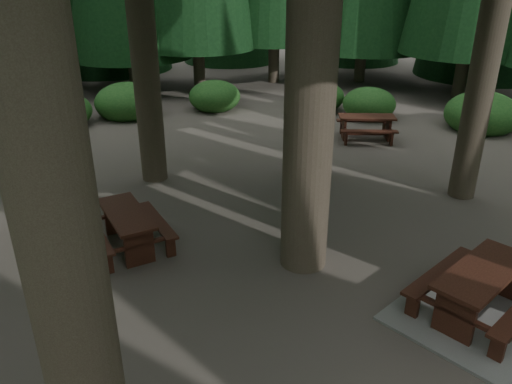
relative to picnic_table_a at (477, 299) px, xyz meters
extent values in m
plane|color=#544B44|center=(-2.87, 1.98, -0.30)|extent=(80.00, 80.00, 0.00)
cube|color=gray|center=(0.00, 0.00, -0.27)|extent=(3.18, 3.00, 0.05)
cube|color=#361710|center=(0.00, 0.00, 0.52)|extent=(2.08, 1.59, 0.07)
cube|color=#361710|center=(-0.31, 0.58, 0.19)|extent=(1.86, 1.16, 0.05)
cube|color=#361710|center=(-0.69, -0.37, 0.09)|extent=(0.36, 0.57, 0.78)
cube|color=#361710|center=(-0.69, -0.37, 0.16)|extent=(0.82, 1.43, 0.07)
cube|color=#361710|center=(0.69, 0.37, 0.09)|extent=(0.36, 0.57, 0.78)
cube|color=#361710|center=(0.69, 0.37, 0.16)|extent=(0.82, 1.43, 0.07)
cube|color=#361710|center=(0.00, 0.00, -0.10)|extent=(1.48, 0.84, 0.09)
cube|color=#361710|center=(-5.15, 3.57, 0.44)|extent=(1.10, 1.88, 0.06)
cube|color=#361710|center=(-5.72, 3.43, 0.14)|extent=(0.67, 1.77, 0.05)
cube|color=#361710|center=(-4.58, 3.72, 0.14)|extent=(0.67, 1.77, 0.05)
cube|color=#361710|center=(-4.98, 2.89, 0.06)|extent=(0.54, 0.21, 0.71)
cube|color=#361710|center=(-4.98, 2.89, 0.11)|extent=(1.40, 0.42, 0.06)
cube|color=#361710|center=(-5.32, 4.26, 0.06)|extent=(0.54, 0.21, 0.71)
cube|color=#361710|center=(-5.32, 4.26, 0.11)|extent=(1.40, 0.42, 0.06)
cube|color=#361710|center=(-5.15, 3.57, -0.12)|extent=(0.43, 1.45, 0.08)
cube|color=#361710|center=(2.34, 8.44, 0.42)|extent=(1.85, 1.16, 0.06)
cube|color=#361710|center=(2.51, 8.99, 0.13)|extent=(1.72, 0.75, 0.05)
cube|color=#361710|center=(2.17, 7.89, 0.13)|extent=(1.72, 0.75, 0.05)
cube|color=#361710|center=(1.68, 8.65, 0.05)|extent=(0.23, 0.53, 0.69)
cube|color=#361710|center=(1.68, 8.65, 0.11)|extent=(0.49, 1.35, 0.06)
cube|color=#361710|center=(3.00, 8.24, 0.05)|extent=(0.23, 0.53, 0.69)
cube|color=#361710|center=(3.00, 8.24, 0.11)|extent=(0.49, 1.35, 0.06)
cube|color=#361710|center=(2.34, 8.44, -0.12)|extent=(1.40, 0.51, 0.08)
ellipsoid|color=#1F591E|center=(6.57, 8.43, 0.10)|extent=(2.42, 2.42, 1.49)
ellipsoid|color=#1F591E|center=(3.56, 10.67, 0.10)|extent=(1.90, 1.90, 1.17)
ellipsoid|color=#1F591E|center=(2.27, 12.15, 0.10)|extent=(1.84, 1.84, 1.13)
ellipsoid|color=#1F591E|center=(-1.57, 13.23, 0.10)|extent=(1.95, 1.95, 1.20)
ellipsoid|color=#1F591E|center=(-4.81, 13.19, 0.10)|extent=(2.31, 2.31, 1.42)
ellipsoid|color=#1F591E|center=(-6.96, 12.54, 0.10)|extent=(1.93, 1.93, 1.19)
camera|label=1|loc=(-5.00, -5.22, 4.73)|focal=35.00mm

